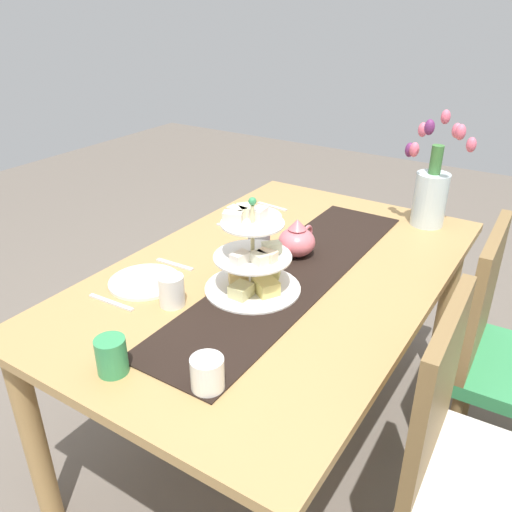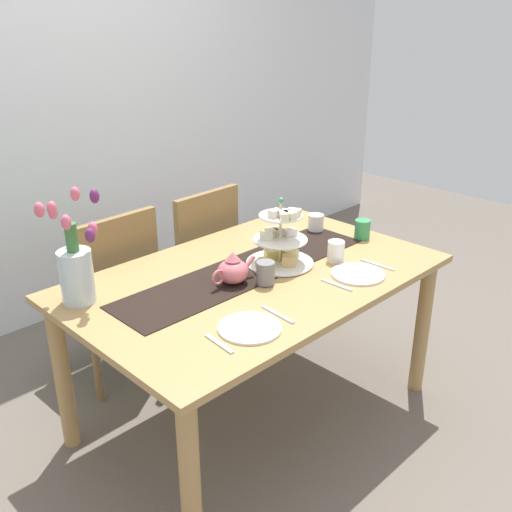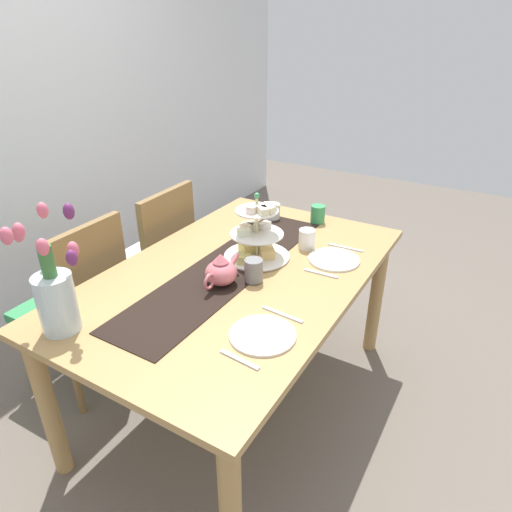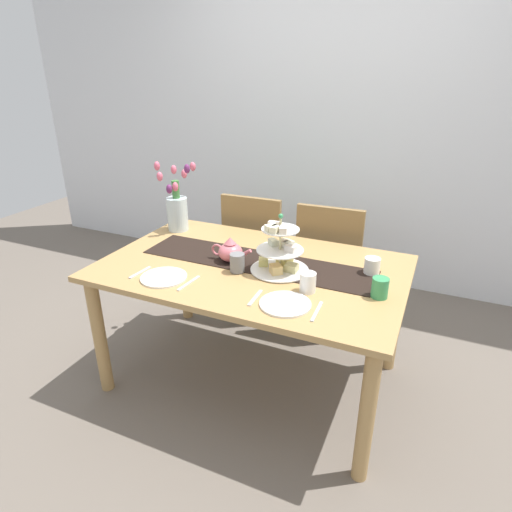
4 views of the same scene
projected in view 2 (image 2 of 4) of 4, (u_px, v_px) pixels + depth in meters
ground_plane at (255, 413)px, 2.78m from camera, size 8.00×8.00×0.00m
room_wall_rear at (58, 99)px, 3.31m from camera, size 6.00×0.08×2.60m
dining_table at (255, 294)px, 2.53m from camera, size 1.58×0.99×0.73m
chair_left at (110, 290)px, 2.86m from camera, size 0.43×0.43×0.91m
chair_right at (195, 259)px, 3.21m from camera, size 0.44×0.44×0.91m
table_runner at (247, 270)px, 2.53m from camera, size 1.27×0.30×0.00m
tiered_cake_stand at (280, 243)px, 2.55m from camera, size 0.30×0.30×0.30m
teapot at (233, 270)px, 2.38m from camera, size 0.24×0.13×0.14m
tulip_vase at (76, 266)px, 2.20m from camera, size 0.25×0.25×0.43m
cream_jug at (316, 223)px, 2.96m from camera, size 0.08×0.08×0.08m
dinner_plate_left at (250, 328)px, 2.06m from camera, size 0.23×0.23×0.01m
fork_left at (219, 344)px, 1.97m from camera, size 0.03×0.15×0.01m
knife_left at (278, 314)px, 2.16m from camera, size 0.03×0.17×0.01m
dinner_plate_right at (358, 274)px, 2.48m from camera, size 0.23×0.23×0.01m
fork_right at (337, 285)px, 2.39m from camera, size 0.02×0.15×0.01m
knife_right at (377, 265)px, 2.58m from camera, size 0.02×0.17×0.01m
mug_grey at (266, 273)px, 2.38m from camera, size 0.08×0.08×0.09m
mug_white_text at (336, 251)px, 2.60m from camera, size 0.08×0.08×0.09m
mug_orange at (362, 229)px, 2.86m from camera, size 0.08×0.08×0.09m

